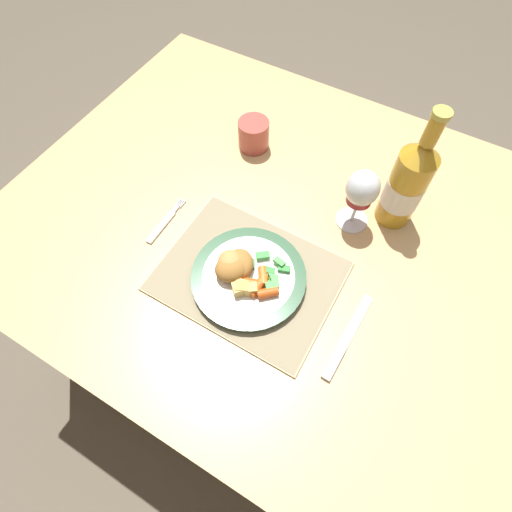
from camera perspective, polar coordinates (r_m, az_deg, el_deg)
The scene contains 13 objects.
ground_plane at distance 1.56m, azimuth 2.20°, elevation -11.21°, with size 6.00×6.00×0.00m, color brown.
dining_table at distance 0.96m, azimuth 3.48°, elevation 1.48°, with size 1.24×0.97×0.74m.
placemat at distance 0.82m, azimuth -1.05°, elevation -2.85°, with size 0.36×0.27×0.01m.
dinner_plate at distance 0.80m, azimuth -1.06°, elevation -3.07°, with size 0.23×0.23×0.02m.
breaded_croquettes at distance 0.78m, azimuth -3.20°, elevation -1.38°, with size 0.09×0.10×0.04m.
green_beans_pile at distance 0.79m, azimuth 1.84°, elevation -2.66°, with size 0.09×0.08×0.02m.
glazed_carrots at distance 0.78m, azimuth 0.45°, elevation -4.07°, with size 0.09×0.07×0.02m.
fork at distance 0.91m, azimuth -13.03°, elevation 4.51°, with size 0.02×0.13×0.01m.
table_knife at distance 0.78m, azimuth 12.47°, elevation -12.11°, with size 0.03×0.19×0.01m.
wine_glass at distance 0.84m, azimuth 14.87°, elevation 8.96°, with size 0.07×0.07×0.15m.
bottle at distance 0.87m, azimuth 20.77°, elevation 9.61°, with size 0.08×0.08×0.29m.
roast_potatoes at distance 0.77m, azimuth -1.90°, elevation -4.61°, with size 0.05×0.04×0.03m.
drinking_cup at distance 1.02m, azimuth -0.34°, elevation 17.04°, with size 0.08×0.08×0.07m.
Camera 1 is at (0.20, -0.47, 1.47)m, focal length 28.00 mm.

